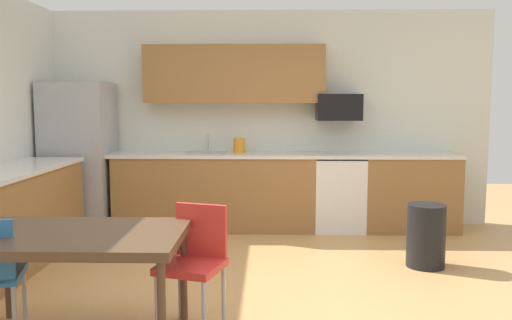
% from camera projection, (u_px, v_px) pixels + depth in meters
% --- Properties ---
extents(ground_plane, '(12.00, 12.00, 0.00)m').
position_uv_depth(ground_plane, '(253.00, 296.00, 4.29)').
color(ground_plane, tan).
extents(wall_back, '(5.80, 0.10, 2.70)m').
position_uv_depth(wall_back, '(259.00, 119.00, 6.77)').
color(wall_back, silver).
rests_on(wall_back, ground).
extents(cabinet_run_back, '(2.43, 0.60, 0.90)m').
position_uv_depth(cabinet_run_back, '(215.00, 193.00, 6.54)').
color(cabinet_run_back, olive).
rests_on(cabinet_run_back, ground).
extents(cabinet_run_back_right, '(1.12, 0.60, 0.90)m').
position_uv_depth(cabinet_run_back_right, '(409.00, 193.00, 6.48)').
color(cabinet_run_back_right, olive).
rests_on(cabinet_run_back_right, ground).
extents(cabinet_run_left, '(0.60, 2.00, 0.90)m').
position_uv_depth(cabinet_run_left, '(16.00, 218.00, 5.09)').
color(cabinet_run_left, olive).
rests_on(cabinet_run_left, ground).
extents(countertop_back, '(4.80, 0.64, 0.04)m').
position_uv_depth(countertop_back, '(259.00, 155.00, 6.47)').
color(countertop_back, silver).
rests_on(countertop_back, cabinet_run_back).
extents(countertop_left, '(0.64, 2.00, 0.04)m').
position_uv_depth(countertop_left, '(14.00, 170.00, 5.04)').
color(countertop_left, silver).
rests_on(countertop_left, cabinet_run_left).
extents(upper_cabinets_back, '(2.20, 0.34, 0.70)m').
position_uv_depth(upper_cabinets_back, '(234.00, 74.00, 6.50)').
color(upper_cabinets_back, olive).
extents(refrigerator, '(0.76, 0.70, 1.79)m').
position_uv_depth(refrigerator, '(80.00, 157.00, 6.45)').
color(refrigerator, '#9EA0A5').
rests_on(refrigerator, ground).
extents(oven_range, '(0.60, 0.60, 0.91)m').
position_uv_depth(oven_range, '(338.00, 193.00, 6.50)').
color(oven_range, white).
rests_on(oven_range, ground).
extents(microwave, '(0.54, 0.36, 0.32)m').
position_uv_depth(microwave, '(339.00, 107.00, 6.49)').
color(microwave, black).
extents(sink_basin, '(0.48, 0.40, 0.14)m').
position_uv_depth(sink_basin, '(206.00, 158.00, 6.49)').
color(sink_basin, '#A5A8AD').
rests_on(sink_basin, countertop_back).
extents(sink_faucet, '(0.02, 0.02, 0.24)m').
position_uv_depth(sink_faucet, '(208.00, 144.00, 6.65)').
color(sink_faucet, '#B2B5BA').
rests_on(sink_faucet, countertop_back).
extents(dining_table, '(1.40, 0.90, 0.74)m').
position_uv_depth(dining_table, '(74.00, 241.00, 3.39)').
color(dining_table, brown).
rests_on(dining_table, ground).
extents(chair_near_table, '(0.50, 0.50, 0.85)m').
position_uv_depth(chair_near_table, '(195.00, 256.00, 3.67)').
color(chair_near_table, red).
rests_on(chair_near_table, ground).
extents(trash_bin, '(0.36, 0.36, 0.60)m').
position_uv_depth(trash_bin, '(426.00, 236.00, 5.04)').
color(trash_bin, black).
rests_on(trash_bin, ground).
extents(kettle, '(0.14, 0.14, 0.20)m').
position_uv_depth(kettle, '(239.00, 146.00, 6.52)').
color(kettle, orange).
rests_on(kettle, countertop_back).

